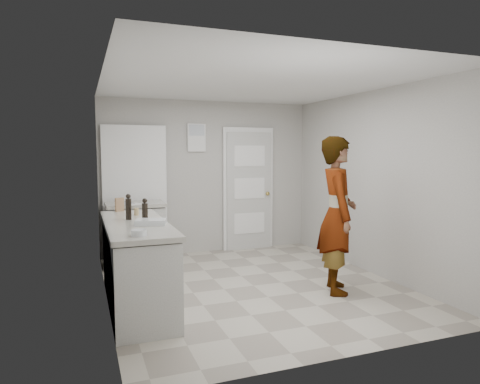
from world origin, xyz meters
name	(u,v)px	position (x,y,z in m)	size (l,w,h in m)	color
ground	(254,286)	(0.00, 0.00, 0.00)	(4.00, 4.00, 0.00)	gray
room_shell	(199,191)	(-0.17, 1.95, 1.02)	(4.00, 4.00, 4.00)	#A5A29C
main_counter	(137,267)	(-1.45, -0.20, 0.43)	(0.64, 1.96, 0.93)	silver
side_counter	(136,236)	(-1.25, 1.55, 0.43)	(0.84, 0.61, 0.93)	silver
person	(337,215)	(0.86, -0.53, 0.93)	(0.68, 0.45, 1.86)	silver
cake_mix_box	(120,205)	(-1.54, 0.70, 1.01)	(0.10, 0.05, 0.17)	#A17050
spice_jar	(136,212)	(-1.38, 0.29, 0.97)	(0.06, 0.06, 0.09)	tan
oil_cruet_a	(145,210)	(-1.35, -0.18, 1.04)	(0.06, 0.06, 0.25)	black
oil_cruet_b	(128,207)	(-1.50, -0.02, 1.06)	(0.06, 0.06, 0.29)	black
baking_dish	(151,222)	(-1.32, -0.42, 0.95)	(0.35, 0.29, 0.05)	silver
egg_bowl	(139,233)	(-1.51, -0.97, 0.95)	(0.14, 0.14, 0.05)	silver
papers	(131,204)	(-1.33, 1.39, 0.93)	(0.22, 0.28, 0.01)	white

